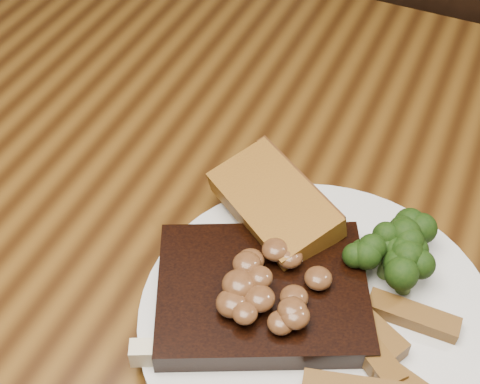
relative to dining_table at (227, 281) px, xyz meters
The scene contains 9 objects.
dining_table is the anchor object (origin of this frame).
chair_far 0.64m from the dining_table, 76.46° to the left, with size 0.44×0.44×0.93m.
plate 0.17m from the dining_table, 30.55° to the right, with size 0.30×0.30×0.01m, color silver.
steak 0.16m from the dining_table, 47.38° to the right, with size 0.17×0.13×0.03m, color black.
steak_bone 0.19m from the dining_table, 62.92° to the right, with size 0.16×0.01×0.02m, color beige.
mushroom_pile 0.18m from the dining_table, 44.15° to the right, with size 0.08×0.08×0.03m, color brown, non-canonical shape.
garlic_bread 0.13m from the dining_table, ahead, with size 0.12×0.07×0.03m, color #9A691C.
potato_wedges 0.23m from the dining_table, 24.98° to the right, with size 0.10×0.10×0.02m, color brown, non-canonical shape.
broccoli_cluster 0.20m from the dining_table, ahead, with size 0.08×0.08×0.04m, color #1C310B, non-canonical shape.
Camera 1 is at (0.18, -0.37, 1.24)m, focal length 50.00 mm.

